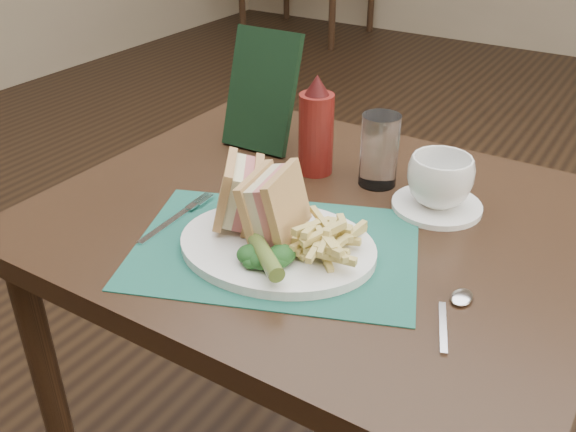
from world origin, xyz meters
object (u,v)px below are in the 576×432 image
object	(u,v)px
sandwich_half_b	(261,202)
ketchup_bottle	(316,125)
sandwich_half_a	(225,192)
drinking_glass	(379,150)
plate	(277,246)
coffee_cup	(440,181)
placemat	(276,248)
saucer	(437,206)
check_presenter	(262,91)
table_main	(316,377)

from	to	relation	value
sandwich_half_b	ketchup_bottle	xyz separation A→B (m)	(-0.06, 0.26, 0.02)
sandwich_half_a	drinking_glass	world-z (taller)	drinking_glass
plate	coffee_cup	xyz separation A→B (m)	(0.15, 0.25, 0.04)
placemat	sandwich_half_a	world-z (taller)	sandwich_half_a
plate	ketchup_bottle	size ratio (longest dim) A/B	1.61
saucer	check_presenter	distance (m)	0.42
plate	saucer	distance (m)	0.30
table_main	ketchup_bottle	bearing A→B (deg)	123.46
saucer	check_presenter	bearing A→B (deg)	170.75
placemat	coffee_cup	size ratio (longest dim) A/B	3.93
check_presenter	sandwich_half_a	bearing A→B (deg)	-66.56
drinking_glass	plate	bearing A→B (deg)	-95.90
drinking_glass	placemat	bearing A→B (deg)	-97.41
coffee_cup	ketchup_bottle	xyz separation A→B (m)	(-0.24, 0.01, 0.04)
table_main	sandwich_half_b	xyz separation A→B (m)	(-0.03, -0.13, 0.45)
sandwich_half_a	check_presenter	world-z (taller)	check_presenter
placemat	sandwich_half_a	bearing A→B (deg)	178.65
plate	check_presenter	world-z (taller)	check_presenter
plate	drinking_glass	world-z (taller)	drinking_glass
drinking_glass	saucer	bearing A→B (deg)	-14.04
saucer	table_main	bearing A→B (deg)	-144.80
placemat	check_presenter	bearing A→B (deg)	127.04
table_main	coffee_cup	xyz separation A→B (m)	(0.16, 0.11, 0.43)
plate	ketchup_bottle	xyz separation A→B (m)	(-0.09, 0.27, 0.08)
coffee_cup	sandwich_half_a	bearing A→B (deg)	-136.04
saucer	drinking_glass	bearing A→B (deg)	165.96
sandwich_half_b	placemat	bearing A→B (deg)	-13.74
table_main	plate	xyz separation A→B (m)	(0.01, -0.14, 0.38)
plate	sandwich_half_a	xyz separation A→B (m)	(-0.10, 0.01, 0.06)
plate	placemat	bearing A→B (deg)	128.66
sandwich_half_b	coffee_cup	world-z (taller)	sandwich_half_b
sandwich_half_a	saucer	xyz separation A→B (m)	(0.25, 0.24, -0.06)
table_main	sandwich_half_b	bearing A→B (deg)	-101.52
plate	drinking_glass	bearing A→B (deg)	73.60
coffee_cup	sandwich_half_b	bearing A→B (deg)	-127.32
placemat	ketchup_bottle	size ratio (longest dim) A/B	2.27
table_main	ketchup_bottle	size ratio (longest dim) A/B	4.84
sandwich_half_a	saucer	world-z (taller)	sandwich_half_a
table_main	sandwich_half_a	xyz separation A→B (m)	(-0.09, -0.13, 0.44)
plate	drinking_glass	distance (m)	0.29
ketchup_bottle	saucer	bearing A→B (deg)	-3.29
coffee_cup	ketchup_bottle	bearing A→B (deg)	176.71
sandwich_half_a	coffee_cup	size ratio (longest dim) A/B	0.97
table_main	sandwich_half_b	size ratio (longest dim) A/B	8.18
table_main	plate	bearing A→B (deg)	-87.72
plate	check_presenter	xyz separation A→B (m)	(-0.24, 0.32, 0.10)
plate	sandwich_half_a	size ratio (longest dim) A/B	2.87
sandwich_half_a	drinking_glass	xyz separation A→B (m)	(0.13, 0.28, -0.00)
table_main	check_presenter	distance (m)	0.57
sandwich_half_b	drinking_glass	distance (m)	0.28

